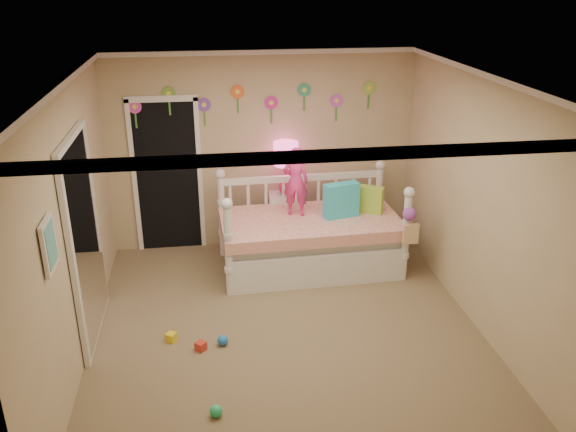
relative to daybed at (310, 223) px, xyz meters
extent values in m
cube|color=#7F684C|center=(-0.49, -1.41, -0.61)|extent=(4.00, 4.50, 0.01)
cube|color=white|center=(-0.49, -1.41, 1.99)|extent=(4.00, 4.50, 0.01)
cube|color=tan|center=(-0.49, 0.84, 0.69)|extent=(4.00, 0.01, 2.60)
cube|color=tan|center=(-2.49, -1.41, 0.69)|extent=(0.01, 4.50, 2.60)
cube|color=tan|center=(1.51, -1.41, 0.69)|extent=(0.01, 4.50, 2.60)
cube|color=#27B6C6|center=(0.38, -0.02, 0.28)|extent=(0.46, 0.25, 0.43)
cube|color=#A3CF3F|center=(0.76, 0.07, 0.24)|extent=(0.37, 0.29, 0.34)
imported|color=#F4378C|center=(-0.16, 0.12, 0.50)|extent=(0.36, 0.29, 0.87)
cube|color=white|center=(-0.21, 0.66, -0.23)|extent=(0.47, 0.37, 0.75)
sphere|color=#E81F5E|center=(-0.21, 0.66, 0.24)|extent=(0.19, 0.19, 0.19)
cylinder|color=#E81F5E|center=(-0.21, 0.66, 0.44)|extent=(0.03, 0.03, 0.41)
cylinder|color=#F74A9A|center=(-0.21, 0.66, 0.70)|extent=(0.32, 0.32, 0.30)
cube|color=black|center=(-1.74, 0.83, 0.43)|extent=(0.90, 0.04, 2.07)
cube|color=white|center=(-2.45, -1.11, 0.44)|extent=(0.07, 1.30, 2.10)
cube|color=white|center=(-2.46, -2.31, 0.94)|extent=(0.05, 0.34, 0.42)
camera|label=1|loc=(-1.24, -6.63, 2.88)|focal=36.92mm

